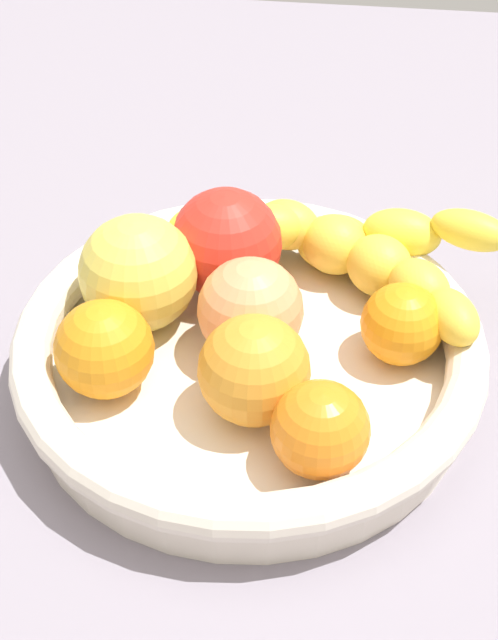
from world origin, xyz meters
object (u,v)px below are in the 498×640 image
Objects in this scene: orange_mid_right at (320,430)px; tomato_red at (226,243)px; banana_draped_right at (337,233)px; orange_front at (104,349)px; banana_draped_left at (350,256)px; fruit_bowl at (249,354)px; apple_yellow at (138,273)px; orange_mid_left at (254,370)px; peach_blush at (250,310)px; orange_rear at (402,324)px.

orange_mid_right is 0.74× the size of tomato_red.
orange_front is (12.74, 12.64, -0.30)cm from banana_draped_right.
orange_front is (13.77, 10.89, 0.18)cm from banana_draped_left.
banana_draped_left is at bearing -127.98° from fruit_bowl.
apple_yellow is at bearing -20.29° from fruit_bowl.
banana_draped_right and orange_front have the same top height.
orange_mid_left is (-0.85, 4.44, 3.00)cm from fruit_bowl.
orange_front is at bearing 27.69° from peach_blush.
banana_draped_right is 17.94cm from orange_front.
fruit_bowl is 9.17cm from orange_front.
orange_mid_right is 16.21cm from tomato_red.
apple_yellow is (12.14, -10.66, 1.03)cm from orange_mid_right.
orange_rear is (-3.41, 6.07, -0.22)cm from banana_draped_left.
peach_blush reaches higher than banana_draped_right.
fruit_bowl is at bearing -58.75° from orange_mid_right.
orange_mid_right is (-0.11, 17.08, -0.53)cm from banana_draped_right.
fruit_bowl is at bearing 8.10° from orange_rear.
apple_yellow is at bearing -4.85° from orange_rear.
apple_yellow is at bearing -96.48° from orange_front.
peach_blush reaches higher than banana_draped_left.
orange_mid_right is (-3.99, 3.52, -0.51)cm from orange_mid_left.
peach_blush is (-2.29, 5.88, -0.42)cm from tomato_red.
orange_mid_left reaches higher than orange_front.
orange_rear is (-4.43, 7.81, -0.70)cm from banana_draped_right.
banana_draped_right is 4.22× the size of orange_mid_right.
orange_mid_right is 0.83× the size of peach_blush.
orange_mid_right reaches higher than orange_rear.
tomato_red reaches higher than banana_draped_left.
tomato_red is (-5.68, -10.06, 0.72)cm from orange_front.
orange_rear is (-17.17, -4.82, -0.40)cm from orange_front.
orange_front is at bearing 15.68° from orange_rear.
banana_draped_left is 2.51× the size of apple_yellow.
tomato_red reaches higher than orange_mid_right.
apple_yellow is at bearing 19.67° from banana_draped_left.
fruit_bowl is at bearing -79.22° from orange_mid_left.
banana_draped_left is at bearing -141.66° from orange_front.
apple_yellow reaches higher than orange_rear.
apple_yellow is 6.29cm from tomato_red.
orange_front is 11.58cm from tomato_red.
orange_mid_left is at bearing 99.84° from peach_blush.
tomato_red reaches higher than banana_draped_right.
orange_mid_right is (0.92, 15.33, -0.06)cm from banana_draped_left.
orange_mid_left is 0.86× the size of apple_yellow.
tomato_red is (-4.98, -3.84, -0.07)cm from apple_yellow.
fruit_bowl is at bearing -156.30° from orange_front.
orange_rear is at bearing 119.32° from banana_draped_left.
apple_yellow is at bearing -41.23° from orange_mid_left.
orange_front is at bearing -19.09° from orange_mid_right.
orange_front reaches higher than orange_rear.
orange_rear is at bearing -176.04° from peach_blush.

